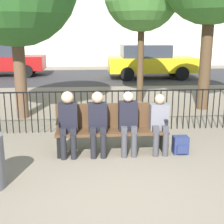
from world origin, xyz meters
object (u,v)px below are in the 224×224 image
park_bench (112,126)px  parked_car_1 (1,59)px  seated_person_1 (98,120)px  seated_person_2 (128,120)px  parked_car_0 (150,61)px  seated_person_0 (68,120)px  backpack (181,145)px  seated_person_3 (159,121)px

park_bench → parked_car_1: parked_car_1 is taller
park_bench → seated_person_1: bearing=-153.4°
seated_person_1 → seated_person_2: seated_person_1 is taller
seated_person_2 → parked_car_0: bearing=76.3°
seated_person_0 → backpack: size_ratio=3.60×
backpack → seated_person_3: bearing=169.6°
park_bench → seated_person_3: 0.89m
parked_car_0 → seated_person_0: bearing=-109.6°
seated_person_1 → park_bench: bearing=26.6°
park_bench → parked_car_0: size_ratio=0.49×
seated_person_0 → parked_car_0: parked_car_0 is taller
seated_person_0 → backpack: 2.14m
parked_car_0 → seated_person_1: bearing=-106.8°
seated_person_2 → backpack: 1.10m
seated_person_1 → seated_person_2: bearing=-0.0°
parked_car_0 → parked_car_1: (-7.48, 1.46, 0.00)m
seated_person_3 → parked_car_1: size_ratio=0.27×
park_bench → seated_person_0: bearing=-170.6°
park_bench → seated_person_0: seated_person_0 is taller
parked_car_0 → seated_person_2: bearing=-103.7°
park_bench → seated_person_1: 0.34m
seated_person_2 → seated_person_0: bearing=179.9°
seated_person_0 → seated_person_1: seated_person_0 is taller
seated_person_0 → parked_car_1: size_ratio=0.29×
seated_person_2 → seated_person_3: size_ratio=1.05×
seated_person_1 → backpack: seated_person_1 is taller
park_bench → seated_person_1: (-0.26, -0.13, 0.16)m
seated_person_3 → parked_car_1: 12.58m
seated_person_1 → seated_person_2: (0.56, -0.00, -0.01)m
seated_person_1 → parked_car_1: 12.10m
seated_person_0 → seated_person_3: bearing=-0.2°
seated_person_0 → seated_person_2: seated_person_0 is taller
park_bench → parked_car_1: bearing=113.4°
park_bench → backpack: (1.28, -0.21, -0.34)m
seated_person_0 → seated_person_3: seated_person_0 is taller
backpack → seated_person_1: bearing=177.1°
park_bench → parked_car_0: (2.68, 9.62, 0.34)m
parked_car_0 → parked_car_1: same height
seated_person_3 → backpack: size_ratio=3.36×
backpack → parked_car_1: parked_car_1 is taller
park_bench → parked_car_0: parked_car_0 is taller
seated_person_1 → seated_person_3: size_ratio=1.06×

